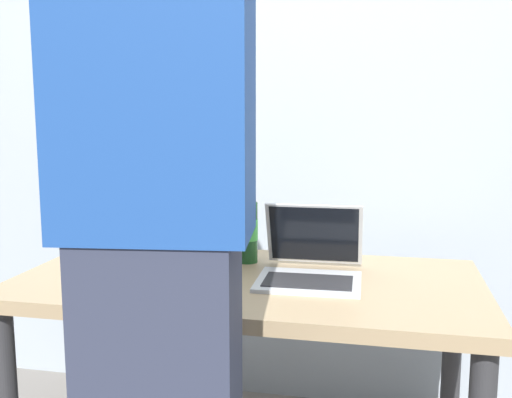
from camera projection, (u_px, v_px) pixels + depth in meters
name	position (u px, v px, depth m)	size (l,w,h in m)	color
desk	(248.00, 306.00, 1.87)	(1.45, 0.74, 0.72)	#9E8460
laptop	(311.00, 263.00, 1.84)	(0.32, 0.36, 0.22)	#B7BABC
beer_bottle_green	(213.00, 230.00, 2.05)	(0.08, 0.08, 0.28)	#333333
beer_bottle_dark	(204.00, 235.00, 1.88)	(0.06, 0.06, 0.34)	brown
beer_bottle_amber	(215.00, 233.00, 1.97)	(0.07, 0.07, 0.29)	#472B14
beer_bottle_brown	(247.00, 227.00, 2.03)	(0.07, 0.07, 0.31)	#1E5123
person_figure	(158.00, 231.00, 1.21)	(0.41, 0.34, 1.92)	#2D3347
back_wall	(285.00, 95.00, 2.44)	(6.00, 0.10, 2.60)	#99A3AD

